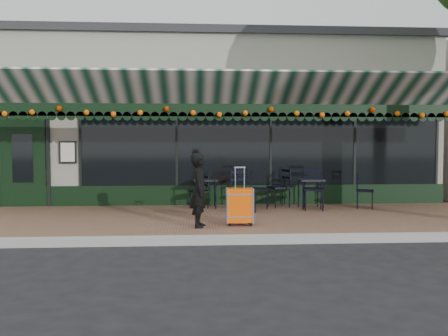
{
  "coord_description": "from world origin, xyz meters",
  "views": [
    {
      "loc": [
        -0.58,
        -8.07,
        1.72
      ],
      "look_at": [
        0.05,
        1.6,
        1.22
      ],
      "focal_mm": 38.0,
      "sensor_mm": 36.0,
      "label": 1
    }
  ],
  "objects": [
    {
      "name": "ground",
      "position": [
        0.0,
        0.0,
        0.0
      ],
      "size": [
        80.0,
        80.0,
        0.0
      ],
      "primitive_type": "plane",
      "color": "black",
      "rests_on": "ground"
    },
    {
      "name": "woman",
      "position": [
        -0.47,
        0.77,
        0.84
      ],
      "size": [
        0.39,
        0.54,
        1.39
      ],
      "primitive_type": "imported",
      "rotation": [
        0.0,
        0.0,
        1.45
      ],
      "color": "black",
      "rests_on": "sidewalk"
    },
    {
      "name": "suitcase",
      "position": [
        0.3,
        0.9,
        0.52
      ],
      "size": [
        0.49,
        0.27,
        1.12
      ],
      "rotation": [
        0.0,
        0.0,
        0.0
      ],
      "color": "#F35607",
      "rests_on": "sidewalk"
    },
    {
      "name": "chair_b_front",
      "position": [
        0.55,
        2.58,
        0.63
      ],
      "size": [
        0.65,
        0.65,
        0.97
      ],
      "primitive_type": null,
      "rotation": [
        0.0,
        0.0,
        0.47
      ],
      "color": "black",
      "rests_on": "sidewalk"
    },
    {
      "name": "cafe_table_a",
      "position": [
        2.23,
        3.09,
        0.79
      ],
      "size": [
        0.58,
        0.58,
        0.71
      ],
      "color": "black",
      "rests_on": "sidewalk"
    },
    {
      "name": "chair_b_right",
      "position": [
        1.01,
        3.24,
        0.61
      ],
      "size": [
        0.53,
        0.53,
        0.92
      ],
      "primitive_type": null,
      "rotation": [
        0.0,
        0.0,
        1.4
      ],
      "color": "black",
      "rests_on": "sidewalk"
    },
    {
      "name": "chair_a_front",
      "position": [
        2.24,
        2.84,
        0.64
      ],
      "size": [
        0.56,
        0.56,
        0.97
      ],
      "primitive_type": null,
      "rotation": [
        0.0,
        0.0,
        -0.16
      ],
      "color": "black",
      "rests_on": "sidewalk"
    },
    {
      "name": "cafe_table_b",
      "position": [
        -0.29,
        3.44,
        0.78
      ],
      "size": [
        0.57,
        0.57,
        0.7
      ],
      "color": "black",
      "rests_on": "sidewalk"
    },
    {
      "name": "curb",
      "position": [
        0.0,
        -0.08,
        0.07
      ],
      "size": [
        18.0,
        0.16,
        0.15
      ],
      "primitive_type": "cube",
      "color": "#9E9E99",
      "rests_on": "ground"
    },
    {
      "name": "sidewalk",
      "position": [
        0.0,
        2.0,
        0.07
      ],
      "size": [
        18.0,
        4.0,
        0.15
      ],
      "primitive_type": "cube",
      "color": "brown",
      "rests_on": "ground"
    },
    {
      "name": "chair_b_left",
      "position": [
        -0.45,
        3.35,
        0.55
      ],
      "size": [
        0.53,
        0.53,
        0.8
      ],
      "primitive_type": null,
      "rotation": [
        0.0,
        0.0,
        -1.16
      ],
      "color": "black",
      "rests_on": "sidewalk"
    },
    {
      "name": "restaurant_building",
      "position": [
        0.0,
        7.84,
        2.27
      ],
      "size": [
        12.0,
        9.6,
        4.5
      ],
      "color": "gray",
      "rests_on": "ground"
    },
    {
      "name": "chair_a_left",
      "position": [
        1.53,
        3.46,
        0.62
      ],
      "size": [
        0.59,
        0.59,
        0.95
      ],
      "primitive_type": null,
      "rotation": [
        0.0,
        0.0,
        -1.28
      ],
      "color": "black",
      "rests_on": "sidewalk"
    },
    {
      "name": "chair_a_right",
      "position": [
        3.55,
        3.05,
        0.57
      ],
      "size": [
        0.54,
        0.54,
        0.84
      ],
      "primitive_type": null,
      "rotation": [
        0.0,
        0.0,
        1.21
      ],
      "color": "black",
      "rests_on": "sidewalk"
    }
  ]
}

